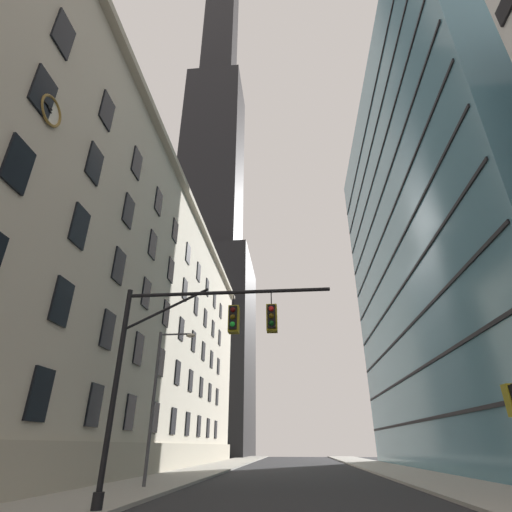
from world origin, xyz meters
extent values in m
cube|color=beige|center=(-17.79, 26.28, 13.77)|extent=(13.59, 64.57, 27.54)
cube|color=#B2A893|center=(-10.75, 26.28, 26.84)|extent=(0.70, 64.57, 0.60)
cube|color=#B2A893|center=(-10.85, 26.28, 1.10)|extent=(0.50, 64.57, 2.20)
cube|color=black|center=(-10.95, 8.00, 4.00)|extent=(0.14, 1.40, 2.20)
cube|color=black|center=(-10.95, 13.00, 4.00)|extent=(0.14, 1.40, 2.20)
cube|color=black|center=(-10.95, 18.00, 4.00)|extent=(0.14, 1.40, 2.20)
cube|color=black|center=(-10.95, 23.00, 4.00)|extent=(0.14, 1.40, 2.20)
cube|color=black|center=(-10.95, 28.00, 4.00)|extent=(0.14, 1.40, 2.20)
cube|color=black|center=(-10.95, 33.00, 4.00)|extent=(0.14, 1.40, 2.20)
cube|color=black|center=(-10.95, 38.00, 4.00)|extent=(0.14, 1.40, 2.20)
cube|color=black|center=(-10.95, 43.00, 4.00)|extent=(0.14, 1.40, 2.20)
cube|color=black|center=(-10.95, 48.00, 4.00)|extent=(0.14, 1.40, 2.20)
cube|color=black|center=(-10.95, 8.00, 8.20)|extent=(0.14, 1.40, 2.20)
cube|color=black|center=(-10.95, 13.00, 8.20)|extent=(0.14, 1.40, 2.20)
cube|color=black|center=(-10.95, 18.00, 8.20)|extent=(0.14, 1.40, 2.20)
cube|color=black|center=(-10.95, 23.00, 8.20)|extent=(0.14, 1.40, 2.20)
cube|color=black|center=(-10.95, 28.00, 8.20)|extent=(0.14, 1.40, 2.20)
cube|color=black|center=(-10.95, 33.00, 8.20)|extent=(0.14, 1.40, 2.20)
cube|color=black|center=(-10.95, 38.00, 8.20)|extent=(0.14, 1.40, 2.20)
cube|color=black|center=(-10.95, 43.00, 8.20)|extent=(0.14, 1.40, 2.20)
cube|color=black|center=(-10.95, 48.00, 8.20)|extent=(0.14, 1.40, 2.20)
cube|color=black|center=(-10.95, 3.00, 12.40)|extent=(0.14, 1.40, 2.20)
cube|color=black|center=(-10.95, 8.00, 12.40)|extent=(0.14, 1.40, 2.20)
cube|color=black|center=(-10.95, 13.00, 12.40)|extent=(0.14, 1.40, 2.20)
cube|color=black|center=(-10.95, 18.00, 12.40)|extent=(0.14, 1.40, 2.20)
cube|color=black|center=(-10.95, 23.00, 12.40)|extent=(0.14, 1.40, 2.20)
cube|color=black|center=(-10.95, 28.00, 12.40)|extent=(0.14, 1.40, 2.20)
cube|color=black|center=(-10.95, 33.00, 12.40)|extent=(0.14, 1.40, 2.20)
cube|color=black|center=(-10.95, 38.00, 12.40)|extent=(0.14, 1.40, 2.20)
cube|color=black|center=(-10.95, 43.00, 12.40)|extent=(0.14, 1.40, 2.20)
cube|color=black|center=(-10.95, 48.00, 12.40)|extent=(0.14, 1.40, 2.20)
cube|color=black|center=(-10.95, 3.00, 16.60)|extent=(0.14, 1.40, 2.20)
cube|color=black|center=(-10.95, 8.00, 16.60)|extent=(0.14, 1.40, 2.20)
cube|color=black|center=(-10.95, 13.00, 16.60)|extent=(0.14, 1.40, 2.20)
cube|color=black|center=(-10.95, 18.00, 16.60)|extent=(0.14, 1.40, 2.20)
cube|color=black|center=(-10.95, 23.00, 16.60)|extent=(0.14, 1.40, 2.20)
cube|color=black|center=(-10.95, 28.00, 16.60)|extent=(0.14, 1.40, 2.20)
cube|color=black|center=(-10.95, 33.00, 16.60)|extent=(0.14, 1.40, 2.20)
cube|color=black|center=(-10.95, 38.00, 16.60)|extent=(0.14, 1.40, 2.20)
cube|color=black|center=(-10.95, 43.00, 16.60)|extent=(0.14, 1.40, 2.20)
cube|color=black|center=(-10.95, 48.00, 16.60)|extent=(0.14, 1.40, 2.20)
cube|color=black|center=(-10.95, 3.00, 20.80)|extent=(0.14, 1.40, 2.20)
cube|color=black|center=(-10.95, 8.00, 20.80)|extent=(0.14, 1.40, 2.20)
cube|color=black|center=(-10.95, 13.00, 20.80)|extent=(0.14, 1.40, 2.20)
cube|color=black|center=(-10.95, 18.00, 20.80)|extent=(0.14, 1.40, 2.20)
cube|color=black|center=(-10.95, 23.00, 20.80)|extent=(0.14, 1.40, 2.20)
cube|color=black|center=(-10.95, 28.00, 20.80)|extent=(0.14, 1.40, 2.20)
cube|color=black|center=(-10.95, 33.00, 20.80)|extent=(0.14, 1.40, 2.20)
cube|color=black|center=(-10.95, 38.00, 20.80)|extent=(0.14, 1.40, 2.20)
cube|color=black|center=(-10.95, 43.00, 20.80)|extent=(0.14, 1.40, 2.20)
cube|color=black|center=(-10.95, 48.00, 20.80)|extent=(0.14, 1.40, 2.20)
torus|color=olive|center=(-10.88, 3.70, 16.18)|extent=(0.14, 1.52, 1.52)
cylinder|color=silver|center=(-10.92, 3.70, 16.18)|extent=(0.05, 1.31, 1.31)
cube|color=black|center=(-10.85, 3.54, 16.11)|extent=(0.03, 0.39, 0.23)
cube|color=black|center=(-10.85, 3.43, 16.20)|extent=(0.03, 0.58, 0.11)
cube|color=black|center=(-21.28, 79.21, 22.07)|extent=(23.31, 23.31, 44.14)
cube|color=black|center=(-21.28, 79.21, 76.24)|extent=(16.32, 16.32, 64.20)
cube|color=black|center=(-21.28, 79.21, 148.46)|extent=(10.49, 10.49, 80.25)
cube|color=teal|center=(20.18, 30.62, 23.01)|extent=(18.36, 44.40, 46.02)
cube|color=black|center=(10.96, 30.62, 4.00)|extent=(0.12, 43.40, 0.24)
cube|color=black|center=(10.96, 30.62, 8.00)|extent=(0.12, 43.40, 0.24)
cube|color=black|center=(10.96, 30.62, 12.00)|extent=(0.12, 43.40, 0.24)
cube|color=black|center=(10.96, 30.62, 16.00)|extent=(0.12, 43.40, 0.24)
cube|color=black|center=(10.96, 30.62, 20.00)|extent=(0.12, 43.40, 0.24)
cube|color=black|center=(10.96, 30.62, 24.00)|extent=(0.12, 43.40, 0.24)
cube|color=black|center=(10.96, 30.62, 28.00)|extent=(0.12, 43.40, 0.24)
cube|color=black|center=(10.96, 30.62, 32.00)|extent=(0.12, 43.40, 0.24)
cube|color=black|center=(10.96, 30.62, 36.00)|extent=(0.12, 43.40, 0.24)
cube|color=black|center=(10.96, 30.62, 40.00)|extent=(0.12, 43.40, 0.24)
cylinder|color=black|center=(-6.44, 5.48, 3.90)|extent=(0.20, 0.20, 7.50)
cylinder|color=black|center=(-6.44, 5.48, 0.40)|extent=(0.36, 0.36, 0.50)
cylinder|color=black|center=(-2.46, 5.48, 7.40)|extent=(7.96, 0.14, 0.14)
cylinder|color=black|center=(-4.85, 5.48, 6.80)|extent=(3.27, 0.10, 1.65)
cylinder|color=black|center=(-2.20, 5.48, 7.10)|extent=(0.04, 0.04, 0.60)
cube|color=black|center=(-2.20, 5.48, 6.35)|extent=(0.30, 0.30, 0.90)
cube|color=olive|center=(-2.20, 5.65, 6.35)|extent=(0.40, 0.40, 1.04)
sphere|color=#450808|center=(-2.20, 5.32, 6.63)|extent=(0.20, 0.20, 0.20)
sphere|color=#4B3A08|center=(-2.20, 5.32, 6.35)|extent=(0.20, 0.20, 0.20)
sphere|color=green|center=(-2.20, 5.32, 6.07)|extent=(0.20, 0.20, 0.20)
cylinder|color=black|center=(-0.74, 5.48, 7.10)|extent=(0.04, 0.04, 0.60)
cube|color=black|center=(-0.74, 5.48, 6.35)|extent=(0.30, 0.30, 0.90)
cube|color=olive|center=(-0.74, 5.65, 6.35)|extent=(0.40, 0.40, 1.04)
sphere|color=red|center=(-0.74, 5.32, 6.63)|extent=(0.20, 0.20, 0.20)
sphere|color=#4B3A08|center=(-0.74, 5.32, 6.35)|extent=(0.20, 0.20, 0.20)
sphere|color=#083D10|center=(-0.74, 5.32, 6.07)|extent=(0.20, 0.20, 0.20)
cylinder|color=#47474C|center=(-7.78, 13.37, 4.11)|extent=(0.18, 0.18, 7.92)
cylinder|color=#47474C|center=(-6.87, 13.37, 7.92)|extent=(1.83, 0.10, 0.10)
ellipsoid|color=#EFE5C6|center=(-5.95, 13.37, 7.82)|extent=(0.56, 0.32, 0.24)
camera|label=1|loc=(0.02, -8.50, 1.99)|focal=26.96mm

